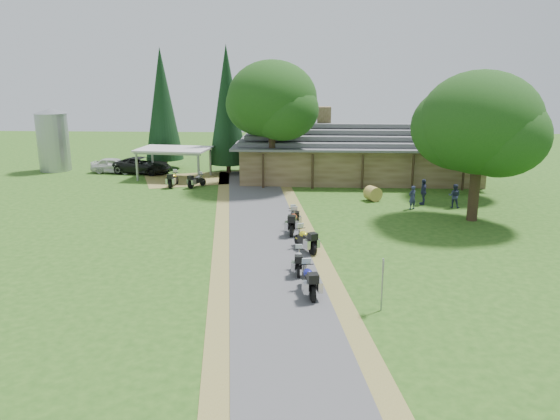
{
  "coord_description": "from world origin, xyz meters",
  "views": [
    {
      "loc": [
        1.49,
        -23.88,
        9.4
      ],
      "look_at": [
        0.01,
        6.26,
        1.6
      ],
      "focal_mm": 35.0,
      "sensor_mm": 36.0,
      "label": 1
    }
  ],
  "objects_px": {
    "carport": "(175,163)",
    "motorcycle_carport_b": "(197,180)",
    "lodge": "(358,151)",
    "motorcycle_carport_a": "(173,179)",
    "motorcycle_row_d": "(293,221)",
    "silo": "(53,140)",
    "motorcycle_row_e": "(294,216)",
    "car_white_sedan": "(114,163)",
    "car_dark_suv": "(142,161)",
    "motorcycle_row_a": "(309,279)",
    "hay_bale": "(373,194)",
    "motorcycle_row_c": "(305,239)",
    "motorcycle_row_b": "(299,260)"
  },
  "relations": [
    {
      "from": "car_dark_suv",
      "to": "motorcycle_row_c",
      "type": "bearing_deg",
      "value": -132.0
    },
    {
      "from": "car_dark_suv",
      "to": "motorcycle_row_d",
      "type": "height_order",
      "value": "car_dark_suv"
    },
    {
      "from": "car_dark_suv",
      "to": "motorcycle_row_c",
      "type": "height_order",
      "value": "car_dark_suv"
    },
    {
      "from": "carport",
      "to": "motorcycle_row_c",
      "type": "relative_size",
      "value": 3.1
    },
    {
      "from": "motorcycle_row_a",
      "to": "hay_bale",
      "type": "xyz_separation_m",
      "value": [
        4.74,
        17.53,
        -0.17
      ]
    },
    {
      "from": "car_dark_suv",
      "to": "motorcycle_row_a",
      "type": "distance_m",
      "value": 31.53
    },
    {
      "from": "car_white_sedan",
      "to": "motorcycle_row_c",
      "type": "bearing_deg",
      "value": -135.84
    },
    {
      "from": "motorcycle_row_a",
      "to": "motorcycle_row_c",
      "type": "xyz_separation_m",
      "value": [
        -0.18,
        5.81,
        -0.03
      ]
    },
    {
      "from": "car_white_sedan",
      "to": "car_dark_suv",
      "type": "bearing_deg",
      "value": -87.21
    },
    {
      "from": "motorcycle_carport_a",
      "to": "motorcycle_row_c",
      "type": "bearing_deg",
      "value": -140.06
    },
    {
      "from": "carport",
      "to": "motorcycle_carport_b",
      "type": "xyz_separation_m",
      "value": [
        2.7,
        -3.76,
        -0.73
      ]
    },
    {
      "from": "silo",
      "to": "motorcycle_row_b",
      "type": "height_order",
      "value": "silo"
    },
    {
      "from": "silo",
      "to": "car_white_sedan",
      "type": "distance_m",
      "value": 6.45
    },
    {
      "from": "motorcycle_row_a",
      "to": "motorcycle_row_b",
      "type": "xyz_separation_m",
      "value": [
        -0.48,
        2.61,
        -0.09
      ]
    },
    {
      "from": "motorcycle_row_a",
      "to": "hay_bale",
      "type": "relative_size",
      "value": 1.94
    },
    {
      "from": "motorcycle_carport_b",
      "to": "motorcycle_row_c",
      "type": "bearing_deg",
      "value": -117.3
    },
    {
      "from": "silo",
      "to": "motorcycle_row_e",
      "type": "xyz_separation_m",
      "value": [
        23.26,
        -17.87,
        -2.34
      ]
    },
    {
      "from": "motorcycle_row_a",
      "to": "motorcycle_row_b",
      "type": "distance_m",
      "value": 2.65
    },
    {
      "from": "silo",
      "to": "motorcycle_row_c",
      "type": "distance_m",
      "value": 33.13
    },
    {
      "from": "motorcycle_row_e",
      "to": "hay_bale",
      "type": "relative_size",
      "value": 1.64
    },
    {
      "from": "motorcycle_row_b",
      "to": "motorcycle_row_a",
      "type": "bearing_deg",
      "value": -170.14
    },
    {
      "from": "carport",
      "to": "car_dark_suv",
      "type": "relative_size",
      "value": 1.05
    },
    {
      "from": "motorcycle_carport_b",
      "to": "motorcycle_row_d",
      "type": "bearing_deg",
      "value": -113.59
    },
    {
      "from": "carport",
      "to": "motorcycle_carport_b",
      "type": "bearing_deg",
      "value": -47.59
    },
    {
      "from": "car_white_sedan",
      "to": "motorcycle_row_d",
      "type": "bearing_deg",
      "value": -132.43
    },
    {
      "from": "car_dark_suv",
      "to": "motorcycle_row_d",
      "type": "relative_size",
      "value": 2.76
    },
    {
      "from": "motorcycle_row_a",
      "to": "motorcycle_carport_a",
      "type": "bearing_deg",
      "value": 15.43
    },
    {
      "from": "motorcycle_row_a",
      "to": "motorcycle_row_e",
      "type": "height_order",
      "value": "motorcycle_row_a"
    },
    {
      "from": "motorcycle_row_b",
      "to": "motorcycle_row_e",
      "type": "xyz_separation_m",
      "value": [
        -0.41,
        8.08,
        -0.02
      ]
    },
    {
      "from": "silo",
      "to": "hay_bale",
      "type": "distance_m",
      "value": 31.02
    },
    {
      "from": "car_white_sedan",
      "to": "hay_bale",
      "type": "xyz_separation_m",
      "value": [
        22.84,
        -10.06,
        -0.37
      ]
    },
    {
      "from": "motorcycle_row_e",
      "to": "motorcycle_carport_a",
      "type": "xyz_separation_m",
      "value": [
        -10.24,
        11.08,
        0.06
      ]
    },
    {
      "from": "carport",
      "to": "motorcycle_carport_a",
      "type": "distance_m",
      "value": 3.76
    },
    {
      "from": "carport",
      "to": "motorcycle_row_e",
      "type": "relative_size",
      "value": 3.54
    },
    {
      "from": "carport",
      "to": "hay_bale",
      "type": "relative_size",
      "value": 5.79
    },
    {
      "from": "motorcycle_row_a",
      "to": "motorcycle_carport_b",
      "type": "distance_m",
      "value": 23.48
    },
    {
      "from": "lodge",
      "to": "car_white_sedan",
      "type": "height_order",
      "value": "lodge"
    },
    {
      "from": "motorcycle_carport_b",
      "to": "carport",
      "type": "bearing_deg",
      "value": 68.85
    },
    {
      "from": "lodge",
      "to": "silo",
      "type": "xyz_separation_m",
      "value": [
        -28.49,
        2.56,
        0.48
      ]
    },
    {
      "from": "motorcycle_row_d",
      "to": "motorcycle_carport_a",
      "type": "distance_m",
      "value": 16.3
    },
    {
      "from": "motorcycle_row_a",
      "to": "motorcycle_row_e",
      "type": "distance_m",
      "value": 10.73
    },
    {
      "from": "motorcycle_row_a",
      "to": "motorcycle_carport_b",
      "type": "bearing_deg",
      "value": 11.29
    },
    {
      "from": "motorcycle_row_a",
      "to": "motorcycle_row_c",
      "type": "relative_size",
      "value": 1.04
    },
    {
      "from": "lodge",
      "to": "car_dark_suv",
      "type": "bearing_deg",
      "value": 175.64
    },
    {
      "from": "motorcycle_row_c",
      "to": "hay_bale",
      "type": "xyz_separation_m",
      "value": [
        4.92,
        11.72,
        -0.15
      ]
    },
    {
      "from": "motorcycle_row_c",
      "to": "motorcycle_carport_a",
      "type": "bearing_deg",
      "value": 5.14
    },
    {
      "from": "lodge",
      "to": "motorcycle_carport_a",
      "type": "distance_m",
      "value": 16.13
    },
    {
      "from": "silo",
      "to": "car_white_sedan",
      "type": "height_order",
      "value": "silo"
    },
    {
      "from": "motorcycle_row_b",
      "to": "motorcycle_carport_b",
      "type": "relative_size",
      "value": 1.0
    },
    {
      "from": "carport",
      "to": "lodge",
      "type": "bearing_deg",
      "value": 8.85
    }
  ]
}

